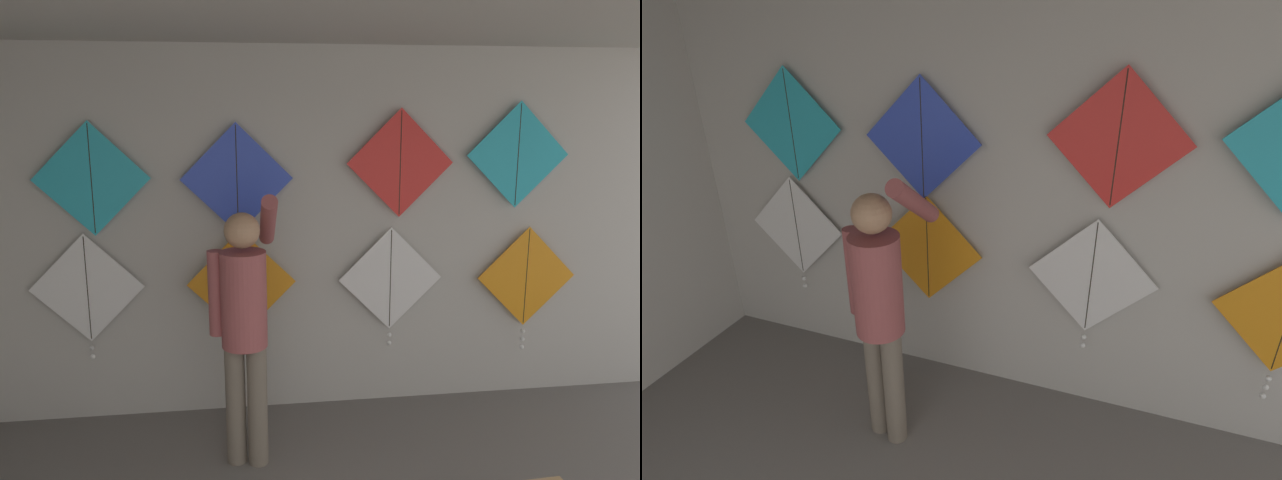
{
  "view_description": "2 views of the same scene",
  "coord_description": "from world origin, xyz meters",
  "views": [
    {
      "loc": [
        -0.6,
        -0.57,
        2.38
      ],
      "look_at": [
        -0.0,
        3.76,
        1.42
      ],
      "focal_mm": 35.0,
      "sensor_mm": 36.0,
      "label": 1
    },
    {
      "loc": [
        0.77,
        1.07,
        2.63
      ],
      "look_at": [
        -0.22,
        3.76,
        1.28
      ],
      "focal_mm": 28.0,
      "sensor_mm": 36.0,
      "label": 2
    }
  ],
  "objects": [
    {
      "name": "kite_5",
      "position": [
        -0.58,
        4.0,
        1.84
      ],
      "size": [
        0.82,
        0.01,
        0.82
      ],
      "color": "blue"
    },
    {
      "name": "kite_1",
      "position": [
        -0.57,
        4.0,
        1.05
      ],
      "size": [
        0.82,
        0.01,
        0.82
      ],
      "color": "orange"
    },
    {
      "name": "shopkeeper",
      "position": [
        -0.56,
        3.28,
        1.03
      ],
      "size": [
        0.45,
        0.59,
        1.83
      ],
      "rotation": [
        0.0,
        0.0,
        -0.26
      ],
      "color": "#726656",
      "rests_on": "ground"
    },
    {
      "name": "kite_2",
      "position": [
        0.59,
        4.0,
        1.02
      ],
      "size": [
        0.82,
        0.04,
        0.96
      ],
      "color": "white"
    },
    {
      "name": "kite_0",
      "position": [
        -1.69,
        4.0,
        1.04
      ],
      "size": [
        0.82,
        0.04,
        0.96
      ],
      "color": "white"
    },
    {
      "name": "back_panel",
      "position": [
        0.0,
        4.09,
        1.4
      ],
      "size": [
        5.8,
        0.06,
        2.8
      ],
      "primitive_type": "cube",
      "color": "#BCB7AD",
      "rests_on": "ground"
    },
    {
      "name": "kite_6",
      "position": [
        0.64,
        4.0,
        1.94
      ],
      "size": [
        0.82,
        0.01,
        0.82
      ],
      "color": "red"
    },
    {
      "name": "kite_4",
      "position": [
        -1.6,
        4.0,
        1.86
      ],
      "size": [
        0.82,
        0.01,
        0.82
      ],
      "color": "#28B2C6"
    }
  ]
}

